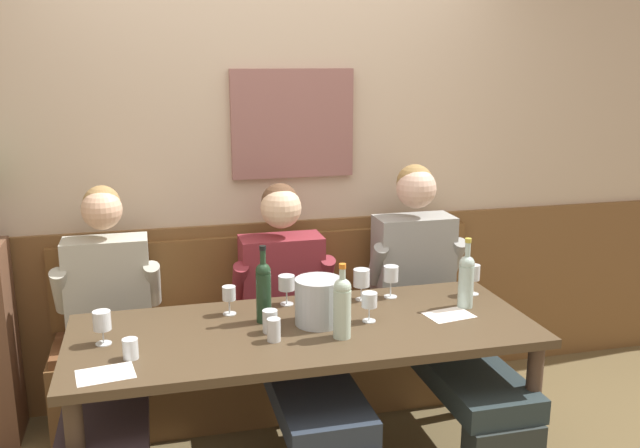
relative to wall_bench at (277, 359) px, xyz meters
name	(u,v)px	position (x,y,z in m)	size (l,w,h in m)	color
room_wall_back	(265,149)	(0.00, 0.26, 1.12)	(6.80, 0.12, 2.80)	#C7B399
wood_wainscot_panel	(270,308)	(0.00, 0.21, 0.22)	(6.80, 0.03, 1.00)	brown
wall_bench	(277,359)	(0.00, 0.00, 0.00)	(2.33, 0.42, 0.94)	brown
dining_table	(305,344)	(0.00, -0.68, 0.37)	(2.03, 0.81, 0.74)	#483926
person_left_seat	(107,345)	(-0.86, -0.37, 0.33)	(0.51, 1.25, 1.29)	#35293D
person_right_seat	(296,326)	(0.03, -0.37, 0.33)	(0.54, 1.25, 1.26)	#2D2837
person_center_right_seat	(436,305)	(0.78, -0.34, 0.37)	(0.54, 1.26, 1.33)	#282F2E
ice_bucket	(319,301)	(0.07, -0.66, 0.56)	(0.21, 0.21, 0.21)	#B1BBC1
wine_bottle_green_tall	(342,306)	(0.13, -0.83, 0.60)	(0.08, 0.08, 0.32)	#B2CDBA
wine_bottle_amber_mid	(264,290)	(-0.16, -0.58, 0.61)	(0.07, 0.07, 0.35)	#1E3822
wine_bottle_clear_water	(466,279)	(0.79, -0.63, 0.60)	(0.07, 0.07, 0.34)	#ADCAC1
wine_glass_center_front	(474,274)	(0.91, -0.48, 0.57)	(0.06, 0.06, 0.15)	silver
wine_glass_right_end	(369,302)	(0.30, -0.69, 0.55)	(0.07, 0.07, 0.13)	silver
wine_glass_mid_right	(102,322)	(-0.85, -0.66, 0.55)	(0.07, 0.07, 0.14)	silver
wine_glass_near_bucket	(229,295)	(-0.30, -0.45, 0.55)	(0.06, 0.06, 0.13)	silver
wine_glass_by_bottle	(287,284)	(-0.02, -0.39, 0.56)	(0.08, 0.08, 0.14)	silver
wine_glass_center_rear	(361,278)	(0.35, -0.41, 0.57)	(0.08, 0.08, 0.15)	silver
wine_glass_mid_left	(391,275)	(0.50, -0.41, 0.57)	(0.07, 0.07, 0.16)	silver
water_tumbler_right	(130,349)	(-0.74, -0.83, 0.50)	(0.06, 0.06, 0.08)	silver
water_tumbler_left	(274,330)	(-0.16, -0.80, 0.51)	(0.06, 0.06, 0.10)	silver
water_tumbler_center	(270,321)	(-0.16, -0.70, 0.51)	(0.07, 0.07, 0.10)	silver
tasting_sheet_left_guest	(105,374)	(-0.83, -0.95, 0.46)	(0.21, 0.15, 0.00)	white
tasting_sheet_right_guest	(449,315)	(0.67, -0.71, 0.46)	(0.21, 0.15, 0.00)	white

